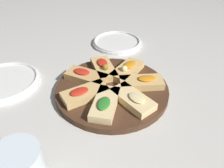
% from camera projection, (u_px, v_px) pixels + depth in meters
% --- Properties ---
extents(ground_plane, '(3.00, 3.00, 0.00)m').
position_uv_depth(ground_plane, '(112.00, 92.00, 0.61)').
color(ground_plane, beige).
extents(serving_board, '(0.31, 0.31, 0.02)m').
position_uv_depth(serving_board, '(112.00, 89.00, 0.60)').
color(serving_board, '#422819').
rests_on(serving_board, ground_plane).
extents(focaccia_slice_0, '(0.12, 0.12, 0.03)m').
position_uv_depth(focaccia_slice_0, '(142.00, 82.00, 0.59)').
color(focaccia_slice_0, tan).
rests_on(focaccia_slice_0, serving_board).
extents(focaccia_slice_1, '(0.13, 0.08, 0.03)m').
position_uv_depth(focaccia_slice_1, '(127.00, 70.00, 0.64)').
color(focaccia_slice_1, tan).
rests_on(focaccia_slice_1, serving_board).
extents(focaccia_slice_2, '(0.10, 0.13, 0.03)m').
position_uv_depth(focaccia_slice_2, '(104.00, 68.00, 0.65)').
color(focaccia_slice_2, tan).
rests_on(focaccia_slice_2, serving_board).
extents(focaccia_slice_3, '(0.09, 0.13, 0.03)m').
position_uv_depth(focaccia_slice_3, '(86.00, 76.00, 0.62)').
color(focaccia_slice_3, tan).
rests_on(focaccia_slice_3, serving_board).
extents(focaccia_slice_4, '(0.13, 0.08, 0.03)m').
position_uv_depth(focaccia_slice_4, '(85.00, 93.00, 0.56)').
color(focaccia_slice_4, tan).
rests_on(focaccia_slice_4, serving_board).
extents(focaccia_slice_5, '(0.13, 0.11, 0.03)m').
position_uv_depth(focaccia_slice_5, '(105.00, 103.00, 0.52)').
color(focaccia_slice_5, '#E5C689').
rests_on(focaccia_slice_5, serving_board).
extents(focaccia_slice_6, '(0.06, 0.12, 0.03)m').
position_uv_depth(focaccia_slice_6, '(133.00, 99.00, 0.54)').
color(focaccia_slice_6, '#E5C689').
rests_on(focaccia_slice_6, serving_board).
extents(plate_left, '(0.20, 0.20, 0.02)m').
position_uv_depth(plate_left, '(4.00, 81.00, 0.63)').
color(plate_left, white).
rests_on(plate_left, ground_plane).
extents(plate_right, '(0.19, 0.19, 0.02)m').
position_uv_depth(plate_right, '(117.00, 42.00, 0.84)').
color(plate_right, white).
rests_on(plate_right, ground_plane).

